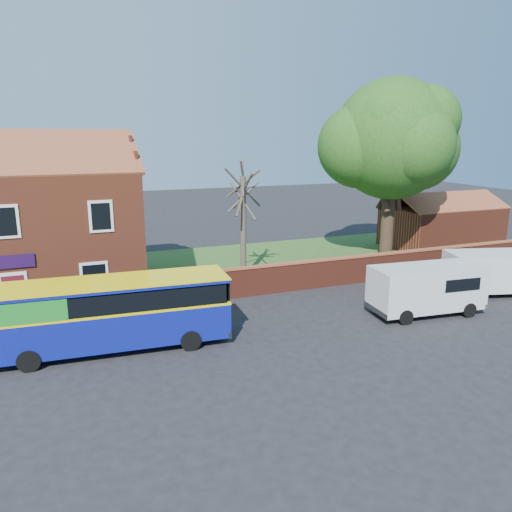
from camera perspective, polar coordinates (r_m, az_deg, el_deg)
name	(u,v)px	position (r m, az deg, el deg)	size (l,w,h in m)	color
ground	(210,364)	(19.08, -5.23, -12.14)	(120.00, 120.00, 0.00)	black
pavement	(15,333)	(23.88, -25.86, -7.92)	(18.00, 3.50, 0.12)	gray
kerb	(11,349)	(22.25, -26.16, -9.49)	(18.00, 0.15, 0.14)	slate
grass_strip	(337,256)	(35.40, 9.20, 0.01)	(26.00, 12.00, 0.04)	#426B28
shop_building	(15,232)	(28.56, -25.84, 2.48)	(12.30, 8.13, 10.50)	brown
boundary_wall	(389,265)	(30.36, 14.98, -1.04)	(22.00, 0.38, 1.60)	maroon
outbuilding	(441,225)	(40.35, 20.40, 3.31)	(8.20, 5.06, 4.17)	maroon
bus	(102,312)	(20.41, -17.15, -6.10)	(9.34, 2.87, 2.81)	navy
van_near	(427,287)	(24.87, 18.94, -3.41)	(5.44, 2.57, 2.32)	silver
van_far	(497,271)	(29.36, 25.82, -1.53)	(5.56, 3.39, 2.28)	silver
large_tree	(391,143)	(34.05, 15.22, 12.34)	(9.72, 7.69, 11.85)	black
bare_tree	(243,223)	(28.77, -1.48, 3.84)	(2.46, 2.93, 6.57)	#4C4238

